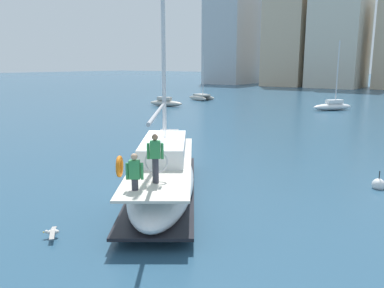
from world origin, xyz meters
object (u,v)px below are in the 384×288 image
(moored_cutter_left, at_px, (333,105))
(seagull, at_px, (52,232))
(main_sailboat, at_px, (163,174))
(moored_sloop_far, at_px, (202,97))
(mooring_buoy, at_px, (378,185))
(moored_ketch_distant, at_px, (166,102))

(moored_cutter_left, relative_size, seagull, 9.60)
(main_sailboat, bearing_deg, moored_sloop_far, 121.16)
(moored_sloop_far, height_order, moored_cutter_left, moored_cutter_left)
(mooring_buoy, bearing_deg, moored_cutter_left, 108.87)
(moored_sloop_far, height_order, seagull, moored_sloop_far)
(main_sailboat, relative_size, moored_cutter_left, 1.62)
(main_sailboat, relative_size, moored_sloop_far, 1.98)
(moored_sloop_far, xyz_separation_m, mooring_buoy, (28.35, -29.61, -0.34))
(moored_ketch_distant, bearing_deg, mooring_buoy, -36.41)
(main_sailboat, relative_size, moored_ketch_distant, 1.77)
(main_sailboat, xyz_separation_m, seagull, (-0.39, -4.87, -0.71))
(main_sailboat, xyz_separation_m, moored_sloop_far, (-21.49, 35.54, -0.40))
(main_sailboat, distance_m, moored_sloop_far, 41.54)
(seagull, bearing_deg, moored_cutter_left, 93.29)
(seagull, bearing_deg, moored_sloop_far, 117.58)
(moored_cutter_left, xyz_separation_m, seagull, (2.21, -38.48, -0.35))
(moored_sloop_far, distance_m, moored_ketch_distant, 9.35)
(main_sailboat, distance_m, moored_cutter_left, 33.71)
(main_sailboat, height_order, moored_ketch_distant, main_sailboat)
(main_sailboat, distance_m, seagull, 4.94)
(seagull, bearing_deg, mooring_buoy, 56.17)
(mooring_buoy, bearing_deg, main_sailboat, -139.10)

